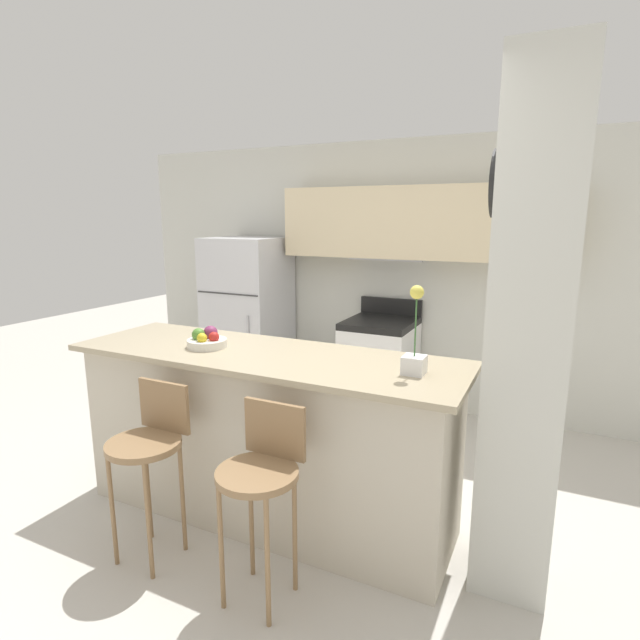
# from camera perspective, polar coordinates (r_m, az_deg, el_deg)

# --- Properties ---
(ground_plane) EXTENTS (14.00, 14.00, 0.00)m
(ground_plane) POSITION_cam_1_polar(r_m,az_deg,el_deg) (3.42, -6.07, -21.03)
(ground_plane) COLOR beige
(wall_back) EXTENTS (5.60, 0.38, 2.55)m
(wall_back) POSITION_cam_1_polar(r_m,az_deg,el_deg) (4.82, 8.81, 7.17)
(wall_back) COLOR silver
(wall_back) RESTS_ON ground_plane
(pillar_right) EXTENTS (0.38, 0.32, 2.55)m
(pillar_right) POSITION_cam_1_polar(r_m,az_deg,el_deg) (2.50, 22.67, -2.21)
(pillar_right) COLOR silver
(pillar_right) RESTS_ON ground_plane
(counter_bar) EXTENTS (2.41, 0.76, 1.05)m
(counter_bar) POSITION_cam_1_polar(r_m,az_deg,el_deg) (3.16, -6.29, -12.90)
(counter_bar) COLOR beige
(counter_bar) RESTS_ON ground_plane
(refrigerator) EXTENTS (0.74, 0.73, 1.64)m
(refrigerator) POSITION_cam_1_polar(r_m,az_deg,el_deg) (5.25, -8.18, 0.33)
(refrigerator) COLOR silver
(refrigerator) RESTS_ON ground_plane
(stove_range) EXTENTS (0.61, 0.67, 1.07)m
(stove_range) POSITION_cam_1_polar(r_m,az_deg,el_deg) (4.74, 6.79, -5.34)
(stove_range) COLOR white
(stove_range) RESTS_ON ground_plane
(bar_stool_left) EXTENTS (0.39, 0.39, 0.96)m
(bar_stool_left) POSITION_cam_1_polar(r_m,az_deg,el_deg) (2.90, -18.90, -13.31)
(bar_stool_left) COLOR olive
(bar_stool_left) RESTS_ON ground_plane
(bar_stool_right) EXTENTS (0.39, 0.39, 0.96)m
(bar_stool_right) POSITION_cam_1_polar(r_m,az_deg,el_deg) (2.49, -6.67, -17.04)
(bar_stool_right) COLOR olive
(bar_stool_right) RESTS_ON ground_plane
(orchid_vase) EXTENTS (0.11, 0.11, 0.46)m
(orchid_vase) POSITION_cam_1_polar(r_m,az_deg,el_deg) (2.58, 10.77, -3.27)
(orchid_vase) COLOR white
(orchid_vase) RESTS_ON counter_bar
(fruit_bowl) EXTENTS (0.24, 0.24, 0.12)m
(fruit_bowl) POSITION_cam_1_polar(r_m,az_deg,el_deg) (3.16, -12.82, -2.25)
(fruit_bowl) COLOR silver
(fruit_bowl) RESTS_ON counter_bar
(trash_bin) EXTENTS (0.28, 0.28, 0.38)m
(trash_bin) POSITION_cam_1_polar(r_m,az_deg,el_deg) (4.91, -3.85, -8.01)
(trash_bin) COLOR #59595B
(trash_bin) RESTS_ON ground_plane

